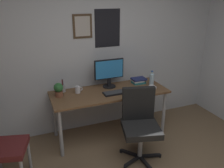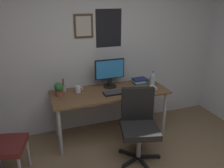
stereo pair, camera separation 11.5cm
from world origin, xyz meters
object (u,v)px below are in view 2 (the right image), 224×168
(coffee_mug_far, at_px, (152,89))
(computer_mouse, at_px, (137,89))
(monitor, at_px, (110,72))
(water_bottle, at_px, (153,80))
(coffee_mug_near, at_px, (78,89))
(keyboard, at_px, (118,92))
(office_chair, at_px, (139,122))
(book_stack_left, at_px, (139,81))
(potted_plant, at_px, (59,89))
(pen_cup, at_px, (64,88))

(coffee_mug_far, bearing_deg, computer_mouse, 142.85)
(monitor, xyz_separation_m, water_bottle, (0.61, -0.23, -0.13))
(water_bottle, bearing_deg, coffee_mug_far, -118.73)
(monitor, relative_size, water_bottle, 1.82)
(computer_mouse, xyz_separation_m, coffee_mug_near, (-0.83, 0.22, 0.03))
(keyboard, distance_m, coffee_mug_far, 0.50)
(keyboard, height_order, coffee_mug_near, coffee_mug_near)
(office_chair, xyz_separation_m, book_stack_left, (0.38, 0.78, 0.24))
(book_stack_left, bearing_deg, office_chair, -115.79)
(water_bottle, xyz_separation_m, potted_plant, (-1.40, 0.15, -0.00))
(monitor, height_order, pen_cup, monitor)
(keyboard, height_order, water_bottle, water_bottle)
(monitor, xyz_separation_m, coffee_mug_near, (-0.51, -0.06, -0.19))
(monitor, height_order, potted_plant, monitor)
(coffee_mug_near, xyz_separation_m, potted_plant, (-0.28, -0.02, 0.05))
(water_bottle, bearing_deg, pen_cup, 167.57)
(potted_plant, bearing_deg, coffee_mug_near, 4.35)
(computer_mouse, xyz_separation_m, book_stack_left, (0.16, 0.25, 0.02))
(potted_plant, height_order, pen_cup, pen_cup)
(keyboard, distance_m, computer_mouse, 0.30)
(office_chair, height_order, coffee_mug_near, office_chair)
(pen_cup, bearing_deg, keyboard, -25.43)
(pen_cup, bearing_deg, water_bottle, -12.43)
(computer_mouse, height_order, coffee_mug_far, coffee_mug_far)
(coffee_mug_near, bearing_deg, book_stack_left, 1.80)
(keyboard, bearing_deg, computer_mouse, 0.24)
(office_chair, relative_size, monitor, 2.07)
(office_chair, distance_m, coffee_mug_near, 1.01)
(coffee_mug_near, distance_m, coffee_mug_far, 1.08)
(water_bottle, relative_size, pen_cup, 1.26)
(pen_cup, bearing_deg, office_chair, -47.14)
(monitor, relative_size, potted_plant, 2.36)
(keyboard, bearing_deg, monitor, 95.88)
(monitor, height_order, keyboard, monitor)
(potted_plant, distance_m, book_stack_left, 1.28)
(computer_mouse, bearing_deg, coffee_mug_far, -37.15)
(coffee_mug_near, distance_m, book_stack_left, 1.00)
(computer_mouse, bearing_deg, water_bottle, 10.98)
(office_chair, relative_size, keyboard, 2.21)
(water_bottle, bearing_deg, monitor, 159.82)
(keyboard, bearing_deg, pen_cup, 154.57)
(keyboard, relative_size, computer_mouse, 3.91)
(office_chair, height_order, potted_plant, office_chair)
(office_chair, height_order, keyboard, office_chair)
(coffee_mug_near, height_order, coffee_mug_far, coffee_mug_near)
(coffee_mug_far, distance_m, potted_plant, 1.34)
(book_stack_left, bearing_deg, computer_mouse, -122.75)
(coffee_mug_near, bearing_deg, water_bottle, -8.50)
(water_bottle, bearing_deg, office_chair, -130.53)
(monitor, relative_size, computer_mouse, 4.18)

